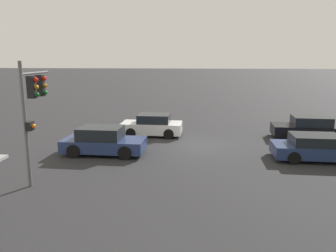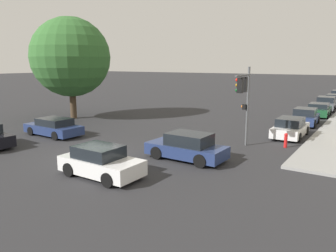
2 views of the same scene
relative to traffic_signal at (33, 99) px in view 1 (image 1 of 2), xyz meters
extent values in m
plane|color=#28282B|center=(-6.56, -6.29, -3.44)|extent=(300.00, 300.00, 0.00)
cylinder|color=#515456|center=(0.01, 0.76, -0.96)|extent=(0.14, 0.14, 4.97)
cylinder|color=#515456|center=(0.06, -0.42, 1.03)|extent=(0.19, 2.37, 0.10)
cube|color=black|center=(0.04, -0.03, 0.48)|extent=(0.31, 0.31, 0.90)
sphere|color=red|center=(-0.15, -0.04, 0.78)|extent=(0.20, 0.20, 0.20)
sphere|color=#99660F|center=(-0.15, -0.04, 0.48)|extent=(0.20, 0.20, 0.20)
sphere|color=#0F511E|center=(-0.15, -0.04, 0.18)|extent=(0.20, 0.20, 0.20)
cube|color=black|center=(0.08, -0.82, 0.48)|extent=(0.31, 0.31, 0.90)
sphere|color=red|center=(-0.11, -0.83, 0.78)|extent=(0.20, 0.20, 0.20)
sphere|color=#99660F|center=(-0.11, -0.83, 0.48)|extent=(0.20, 0.20, 0.20)
sphere|color=#0F511E|center=(-0.11, -0.83, 0.18)|extent=(0.20, 0.20, 0.20)
cube|color=black|center=(-0.17, 0.75, -0.96)|extent=(0.23, 0.36, 0.35)
sphere|color=orange|center=(-0.31, 0.75, -0.96)|extent=(0.18, 0.18, 0.18)
cube|color=navy|center=(-1.64, -4.01, -2.93)|extent=(4.40, 1.97, 0.64)
cube|color=black|center=(-1.47, -4.01, -2.29)|extent=(2.30, 1.70, 0.64)
cylinder|color=black|center=(-3.01, -4.87, -3.09)|extent=(0.71, 0.23, 0.71)
cylinder|color=black|center=(-2.98, -3.10, -3.09)|extent=(0.71, 0.23, 0.71)
cylinder|color=black|center=(-0.31, -4.92, -3.09)|extent=(0.71, 0.23, 0.71)
cylinder|color=black|center=(-0.27, -3.15, -3.09)|extent=(0.71, 0.23, 0.71)
cube|color=navy|center=(-12.75, -4.07, -2.96)|extent=(4.53, 2.00, 0.61)
cube|color=black|center=(-12.57, -4.07, -2.41)|extent=(2.37, 1.73, 0.50)
cylinder|color=black|center=(-11.38, -4.99, -3.13)|extent=(0.63, 0.23, 0.62)
cylinder|color=black|center=(-11.34, -3.19, -3.13)|extent=(0.63, 0.23, 0.62)
cube|color=black|center=(-13.64, -8.66, -2.92)|extent=(4.46, 2.09, 0.70)
cube|color=black|center=(-13.81, -8.65, -2.28)|extent=(2.35, 1.76, 0.58)
cylinder|color=black|center=(-12.24, -7.83, -3.12)|extent=(0.65, 0.25, 0.64)
cylinder|color=black|center=(-12.32, -9.61, -3.12)|extent=(0.65, 0.25, 0.64)
cylinder|color=black|center=(-14.95, -7.71, -3.12)|extent=(0.65, 0.25, 0.64)
cylinder|color=black|center=(-15.03, -9.48, -3.12)|extent=(0.65, 0.25, 0.64)
cube|color=silver|center=(-3.56, -8.54, -2.91)|extent=(3.99, 1.88, 0.70)
cube|color=black|center=(-3.72, -8.54, -2.28)|extent=(2.08, 1.64, 0.56)
cylinder|color=black|center=(-2.32, -7.69, -3.12)|extent=(0.66, 0.23, 0.65)
cylinder|color=black|center=(-2.34, -9.42, -3.12)|extent=(0.66, 0.23, 0.65)
cylinder|color=black|center=(-4.78, -7.66, -3.12)|extent=(0.66, 0.23, 0.65)
cylinder|color=black|center=(-4.80, -9.39, -3.12)|extent=(0.66, 0.23, 0.65)
camera|label=1|loc=(-6.72, 12.60, 1.62)|focal=35.00mm
camera|label=2|loc=(6.98, -19.02, 1.73)|focal=35.00mm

